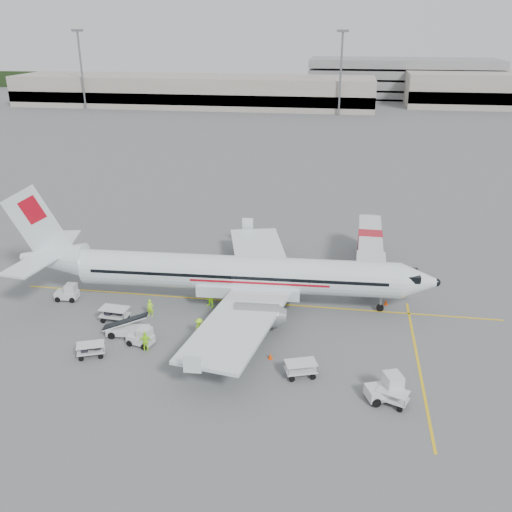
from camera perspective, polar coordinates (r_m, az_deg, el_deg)
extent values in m
plane|color=#56595B|center=(52.52, -0.34, -4.66)|extent=(360.00, 360.00, 0.00)
cube|color=yellow|center=(52.52, -0.34, -4.65)|extent=(44.00, 0.20, 0.01)
cube|color=yellow|center=(45.44, 15.91, -10.24)|extent=(0.20, 20.00, 0.01)
cone|color=#F74202|center=(53.30, 12.86, -4.51)|extent=(0.33, 0.33, 0.54)
cone|color=#F74202|center=(70.10, -0.51, 2.67)|extent=(0.35, 0.35, 0.57)
cone|color=#F74202|center=(44.12, 1.44, -9.93)|extent=(0.33, 0.33, 0.54)
imported|color=#97E319|center=(50.65, -10.53, -5.13)|extent=(0.63, 0.46, 1.58)
imported|color=#97E319|center=(51.44, -4.61, -4.15)|extent=(1.18, 1.12, 1.93)
imported|color=#97E319|center=(46.72, -5.68, -7.20)|extent=(0.73, 1.18, 1.76)
imported|color=#97E319|center=(45.66, -10.98, -8.37)|extent=(1.02, 0.62, 1.63)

